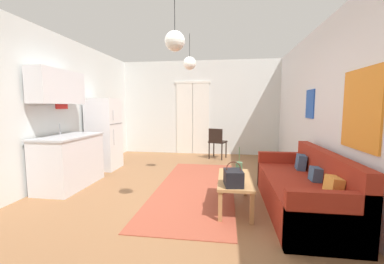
{
  "coord_description": "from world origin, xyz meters",
  "views": [
    {
      "loc": [
        0.8,
        -3.38,
        1.41
      ],
      "look_at": [
        0.17,
        1.11,
        0.93
      ],
      "focal_mm": 22.86,
      "sensor_mm": 36.0,
      "label": 1
    }
  ],
  "objects_px": {
    "coffee_table": "(235,182)",
    "bamboo_vase": "(239,169)",
    "pendant_lamp_far": "(190,63)",
    "accent_chair": "(217,141)",
    "pendant_lamp_near": "(175,41)",
    "refrigerator": "(104,134)",
    "handbag": "(233,178)",
    "couch": "(305,192)"
  },
  "relations": [
    {
      "from": "refrigerator",
      "to": "bamboo_vase",
      "type": "bearing_deg",
      "value": -29.54
    },
    {
      "from": "accent_chair",
      "to": "refrigerator",
      "type": "bearing_deg",
      "value": 47.73
    },
    {
      "from": "couch",
      "to": "bamboo_vase",
      "type": "height_order",
      "value": "bamboo_vase"
    },
    {
      "from": "couch",
      "to": "pendant_lamp_far",
      "type": "height_order",
      "value": "pendant_lamp_far"
    },
    {
      "from": "couch",
      "to": "pendant_lamp_near",
      "type": "height_order",
      "value": "pendant_lamp_near"
    },
    {
      "from": "coffee_table",
      "to": "pendant_lamp_far",
      "type": "xyz_separation_m",
      "value": [
        -0.82,
        1.22,
        1.84
      ]
    },
    {
      "from": "bamboo_vase",
      "to": "handbag",
      "type": "relative_size",
      "value": 1.35
    },
    {
      "from": "pendant_lamp_near",
      "to": "refrigerator",
      "type": "bearing_deg",
      "value": 132.34
    },
    {
      "from": "coffee_table",
      "to": "bamboo_vase",
      "type": "distance_m",
      "value": 0.2
    },
    {
      "from": "bamboo_vase",
      "to": "coffee_table",
      "type": "bearing_deg",
      "value": -118.18
    },
    {
      "from": "coffee_table",
      "to": "pendant_lamp_far",
      "type": "distance_m",
      "value": 2.36
    },
    {
      "from": "pendant_lamp_near",
      "to": "accent_chair",
      "type": "bearing_deg",
      "value": 84.69
    },
    {
      "from": "pendant_lamp_near",
      "to": "couch",
      "type": "bearing_deg",
      "value": 18.96
    },
    {
      "from": "coffee_table",
      "to": "accent_chair",
      "type": "height_order",
      "value": "accent_chair"
    },
    {
      "from": "accent_chair",
      "to": "pendant_lamp_near",
      "type": "xyz_separation_m",
      "value": [
        -0.35,
        -3.73,
        1.66
      ]
    },
    {
      "from": "bamboo_vase",
      "to": "accent_chair",
      "type": "height_order",
      "value": "bamboo_vase"
    },
    {
      "from": "pendant_lamp_far",
      "to": "accent_chair",
      "type": "bearing_deg",
      "value": 76.85
    },
    {
      "from": "handbag",
      "to": "pendant_lamp_near",
      "type": "distance_m",
      "value": 1.78
    },
    {
      "from": "handbag",
      "to": "pendant_lamp_far",
      "type": "height_order",
      "value": "pendant_lamp_far"
    },
    {
      "from": "couch",
      "to": "accent_chair",
      "type": "relative_size",
      "value": 2.53
    },
    {
      "from": "bamboo_vase",
      "to": "pendant_lamp_far",
      "type": "height_order",
      "value": "pendant_lamp_far"
    },
    {
      "from": "pendant_lamp_near",
      "to": "handbag",
      "type": "bearing_deg",
      "value": 19.71
    },
    {
      "from": "bamboo_vase",
      "to": "pendant_lamp_far",
      "type": "xyz_separation_m",
      "value": [
        -0.88,
        1.11,
        1.69
      ]
    },
    {
      "from": "refrigerator",
      "to": "handbag",
      "type": "bearing_deg",
      "value": -36.6
    },
    {
      "from": "refrigerator",
      "to": "pendant_lamp_near",
      "type": "height_order",
      "value": "pendant_lamp_near"
    },
    {
      "from": "bamboo_vase",
      "to": "pendant_lamp_far",
      "type": "bearing_deg",
      "value": 128.5
    },
    {
      "from": "handbag",
      "to": "pendant_lamp_far",
      "type": "distance_m",
      "value": 2.42
    },
    {
      "from": "coffee_table",
      "to": "refrigerator",
      "type": "distance_m",
      "value": 3.37
    },
    {
      "from": "handbag",
      "to": "pendant_lamp_far",
      "type": "bearing_deg",
      "value": 116.98
    },
    {
      "from": "coffee_table",
      "to": "pendant_lamp_near",
      "type": "distance_m",
      "value": 2.01
    },
    {
      "from": "accent_chair",
      "to": "pendant_lamp_far",
      "type": "xyz_separation_m",
      "value": [
        -0.45,
        -1.93,
        1.72
      ]
    },
    {
      "from": "coffee_table",
      "to": "refrigerator",
      "type": "xyz_separation_m",
      "value": [
        -2.85,
        1.76,
        0.43
      ]
    },
    {
      "from": "couch",
      "to": "bamboo_vase",
      "type": "xyz_separation_m",
      "value": [
        -0.87,
        0.12,
        0.25
      ]
    },
    {
      "from": "coffee_table",
      "to": "couch",
      "type": "bearing_deg",
      "value": -0.91
    },
    {
      "from": "couch",
      "to": "handbag",
      "type": "distance_m",
      "value": 1.04
    },
    {
      "from": "bamboo_vase",
      "to": "refrigerator",
      "type": "xyz_separation_m",
      "value": [
        -2.91,
        1.65,
        0.27
      ]
    },
    {
      "from": "refrigerator",
      "to": "pendant_lamp_near",
      "type": "xyz_separation_m",
      "value": [
        2.13,
        -2.34,
        1.35
      ]
    },
    {
      "from": "pendant_lamp_near",
      "to": "bamboo_vase",
      "type": "bearing_deg",
      "value": 41.64
    },
    {
      "from": "pendant_lamp_near",
      "to": "pendant_lamp_far",
      "type": "relative_size",
      "value": 1.09
    },
    {
      "from": "couch",
      "to": "accent_chair",
      "type": "height_order",
      "value": "accent_chair"
    },
    {
      "from": "accent_chair",
      "to": "pendant_lamp_near",
      "type": "height_order",
      "value": "pendant_lamp_near"
    },
    {
      "from": "couch",
      "to": "coffee_table",
      "type": "distance_m",
      "value": 0.93
    }
  ]
}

